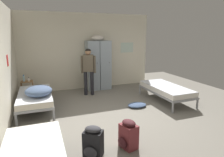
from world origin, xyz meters
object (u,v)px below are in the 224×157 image
at_px(water_bottle, 24,78).
at_px(bedding_heap, 39,91).
at_px(person_traveler, 88,68).
at_px(lotion_bottle, 29,80).
at_px(backpack_black, 93,142).
at_px(bed_right, 166,89).
at_px(backpack_maroon, 128,135).
at_px(locker_bank, 98,64).
at_px(bed_left_rear, 35,97).
at_px(clothes_pile_denim, 137,105).
at_px(shelf_unit, 27,88).

bearing_deg(water_bottle, bedding_heap, -73.84).
height_order(person_traveler, lotion_bottle, person_traveler).
distance_m(water_bottle, backpack_black, 4.11).
xyz_separation_m(bed_right, backpack_maroon, (-2.26, -1.99, -0.12)).
bearing_deg(locker_bank, lotion_bottle, -173.53).
bearing_deg(backpack_black, water_bottle, 108.25).
distance_m(bed_left_rear, backpack_maroon, 3.11).
height_order(bed_left_rear, backpack_maroon, backpack_maroon).
height_order(bed_left_rear, person_traveler, person_traveler).
distance_m(water_bottle, backpack_maroon, 4.36).
height_order(bed_right, clothes_pile_denim, bed_right).
height_order(bedding_heap, person_traveler, person_traveler).
bearing_deg(lotion_bottle, bed_right, -24.17).
distance_m(bedding_heap, clothes_pile_denim, 2.78).
distance_m(bed_right, backpack_black, 3.56).
relative_size(bedding_heap, clothes_pile_denim, 1.44).
xyz_separation_m(locker_bank, clothes_pile_denim, (0.50, -2.26, -0.92)).
height_order(bed_left_rear, backpack_black, backpack_black).
relative_size(bed_left_rear, bedding_heap, 2.32).
relative_size(shelf_unit, backpack_black, 1.04).
relative_size(bed_left_rear, backpack_maroon, 3.45).
height_order(locker_bank, bed_left_rear, locker_bank).
distance_m(locker_bank, bed_left_rear, 2.77).
xyz_separation_m(shelf_unit, clothes_pile_denim, (3.04, -2.02, -0.30)).
distance_m(water_bottle, lotion_bottle, 0.17).
bearing_deg(bed_left_rear, water_bottle, 105.00).
bearing_deg(backpack_maroon, locker_bank, 80.86).
bearing_deg(bed_left_rear, backpack_maroon, -58.36).
relative_size(locker_bank, person_traveler, 1.29).
distance_m(bed_left_rear, bedding_heap, 0.39).
distance_m(lotion_bottle, backpack_maroon, 4.24).
height_order(bed_right, person_traveler, person_traveler).
bearing_deg(shelf_unit, bedding_heap, -76.48).
relative_size(bed_left_rear, person_traveler, 1.18).
distance_m(person_traveler, lotion_bottle, 1.99).
xyz_separation_m(shelf_unit, bed_left_rear, (0.25, -1.21, 0.04)).
height_order(locker_bank, backpack_maroon, locker_bank).
distance_m(locker_bank, shelf_unit, 2.62).
xyz_separation_m(backpack_black, clothes_pile_denim, (1.84, 1.85, -0.21)).
xyz_separation_m(bedding_heap, water_bottle, (-0.44, 1.52, 0.05)).
relative_size(bedding_heap, backpack_maroon, 1.49).
bearing_deg(locker_bank, bedding_heap, -141.29).
bearing_deg(shelf_unit, lotion_bottle, -29.74).
bearing_deg(backpack_maroon, clothes_pile_denim, 57.69).
height_order(bed_right, bed_left_rear, same).
bearing_deg(backpack_maroon, bed_left_rear, 121.64).
bearing_deg(person_traveler, bed_right, -34.55).
distance_m(locker_bank, lotion_bottle, 2.51).
distance_m(locker_bank, water_bottle, 2.64).
xyz_separation_m(locker_bank, lotion_bottle, (-2.47, -0.28, -0.34)).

